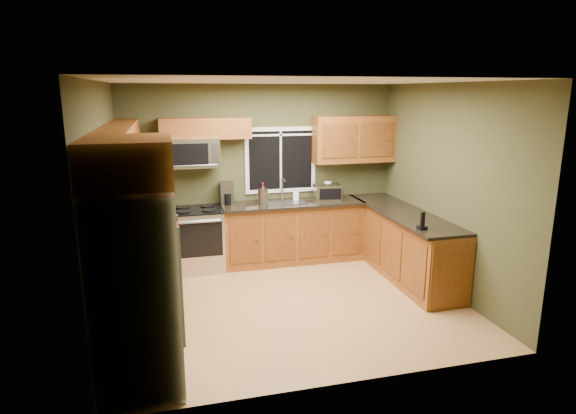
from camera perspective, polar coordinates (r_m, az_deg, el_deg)
name	(u,v)px	position (r m, az deg, el deg)	size (l,w,h in m)	color
floor	(291,302)	(6.19, 0.37, -11.19)	(4.20, 4.20, 0.00)	#B2814E
ceiling	(291,81)	(5.62, 0.41, 14.68)	(4.20, 4.20, 0.00)	white
back_wall	(262,174)	(7.48, -3.15, 3.99)	(4.20, 4.20, 0.00)	#3E4023
front_wall	(346,242)	(4.10, 6.84, -4.13)	(4.20, 4.20, 0.00)	#3E4023
left_wall	(105,208)	(5.61, -20.83, -0.10)	(3.60, 3.60, 0.00)	#3E4023
right_wall	(447,189)	(6.60, 18.31, 2.04)	(3.60, 3.60, 0.00)	#3E4023
window	(281,160)	(7.49, -0.88, 5.59)	(1.12, 0.03, 1.02)	white
base_cabinets_left	(142,268)	(6.29, -16.97, -6.94)	(0.60, 2.65, 0.90)	brown
countertop_left	(141,232)	(6.15, -17.03, -2.81)	(0.65, 2.65, 0.04)	black
base_cabinets_back	(292,233)	(7.49, 0.51, -3.05)	(2.17, 0.60, 0.90)	brown
countertop_back	(293,204)	(7.34, 0.57, 0.41)	(2.17, 0.65, 0.04)	black
base_cabinets_peninsula	(402,244)	(7.12, 13.41, -4.31)	(0.60, 2.52, 0.90)	brown
countertop_peninsula	(402,212)	(6.99, 13.40, -0.64)	(0.65, 2.50, 0.04)	black
upper_cabinets_left	(121,155)	(5.97, -19.19, 5.79)	(0.33, 2.65, 0.72)	brown
upper_cabinets_back_left	(205,128)	(7.11, -9.77, 9.17)	(1.30, 0.33, 0.30)	brown
upper_cabinets_back_right	(354,139)	(7.67, 7.84, 7.96)	(1.30, 0.33, 0.72)	brown
upper_cabinet_over_fridge	(127,161)	(4.18, -18.52, 5.19)	(0.72, 0.90, 0.38)	brown
refrigerator	(137,289)	(4.47, -17.42, -9.27)	(0.74, 0.90, 1.80)	#B7B7BC
range	(197,239)	(7.23, -10.74, -3.75)	(0.76, 0.69, 0.94)	#B7B7BC
microwave	(192,153)	(7.10, -11.26, 6.34)	(0.76, 0.41, 0.42)	#B7B7BC
sink	(285,202)	(7.33, -0.33, 0.63)	(0.60, 0.42, 0.36)	slate
toaster_oven	(327,192)	(7.49, 4.68, 1.76)	(0.43, 0.35, 0.25)	#B7B7BC
coffee_maker	(227,194)	(7.28, -7.27, 1.56)	(0.20, 0.27, 0.32)	slate
kettle	(263,196)	(7.20, -3.00, 1.37)	(0.21, 0.21, 0.29)	#B7B7BC
paper_towel_roll	(328,190)	(7.64, 4.73, 2.05)	(0.15, 0.15, 0.29)	white
soap_bottle_a	(263,192)	(7.43, -2.99, 1.80)	(0.11, 0.11, 0.28)	red
soap_bottle_b	(296,194)	(7.48, 0.94, 1.54)	(0.08, 0.09, 0.19)	white
soap_bottle_c	(261,196)	(7.44, -3.26, 1.33)	(0.12, 0.12, 0.16)	white
cordless_phone	(422,224)	(6.11, 15.62, -1.97)	(0.11, 0.11, 0.22)	black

